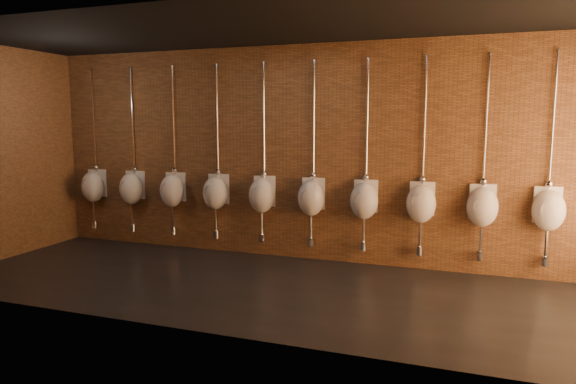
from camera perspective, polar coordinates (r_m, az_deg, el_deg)
name	(u,v)px	position (r m, az deg, el deg)	size (l,w,h in m)	color
ground	(264,287)	(6.61, -2.66, -10.52)	(8.50, 8.50, 0.00)	black
room_shell	(263,127)	(6.27, -2.78, 7.21)	(8.54, 3.04, 3.22)	black
urinal_0	(93,186)	(9.48, -20.83, 0.63)	(0.44, 0.40, 2.72)	white
urinal_1	(132,188)	(8.99, -17.00, 0.43)	(0.44, 0.40, 2.72)	white
urinal_2	(172,190)	(8.55, -12.74, 0.21)	(0.44, 0.40, 2.72)	white
urinal_3	(216,192)	(8.16, -8.05, -0.03)	(0.44, 0.40, 2.72)	white
urinal_4	(262,195)	(7.83, -2.93, -0.30)	(0.44, 0.40, 2.72)	white
urinal_5	(311,197)	(7.56, 2.60, -0.58)	(0.44, 0.40, 2.72)	white
urinal_6	(364,200)	(7.38, 8.47, -0.87)	(0.44, 0.40, 2.72)	white
urinal_7	(421,203)	(7.27, 14.57, -1.17)	(0.44, 0.40, 2.72)	white
urinal_8	(482,206)	(7.25, 20.78, -1.46)	(0.44, 0.40, 2.72)	white
urinal_9	(548,209)	(7.31, 26.96, -1.73)	(0.44, 0.40, 2.72)	white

